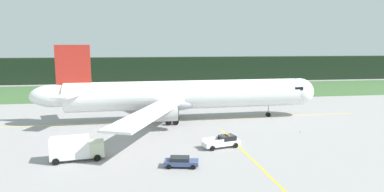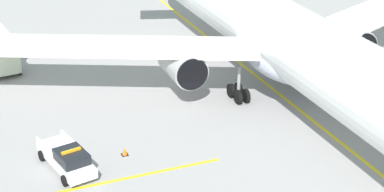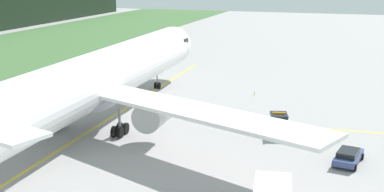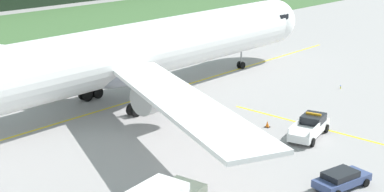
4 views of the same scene
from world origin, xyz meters
The scene contains 8 objects.
ground centered at (0.00, 0.00, 0.00)m, with size 320.00×320.00×0.00m, color #999596.
taxiway_centerline_main centered at (3.38, 8.47, 0.00)m, with size 75.87×0.30×0.01m, color yellow.
taxiway_centerline_spur centered at (9.11, -15.62, 0.00)m, with size 29.80×0.30×0.01m, color yellow.
airliner centered at (2.83, 8.46, 5.15)m, with size 58.26×52.37×15.39m.
ops_pickup_truck centered at (6.45, -10.88, 0.90)m, with size 6.05×3.29×1.94m.
staff_car centered at (-0.78, -18.11, 0.70)m, with size 4.64×2.70×1.30m.
apron_cone centered at (5.82, -6.75, 0.29)m, with size 0.47×0.47×0.60m.
taxiway_edge_light_east centered at (21.82, -5.16, 0.22)m, with size 0.12×0.12×0.40m.
Camera 4 is at (-35.18, -36.22, 18.26)m, focal length 53.87 mm.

